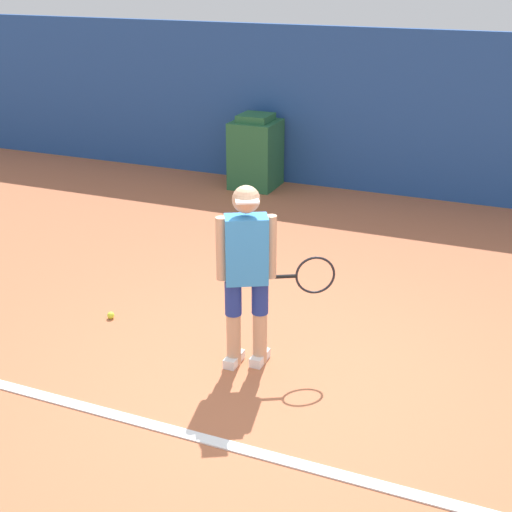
% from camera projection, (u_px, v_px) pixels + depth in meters
% --- Properties ---
extents(ground_plane, '(24.00, 24.00, 0.00)m').
position_uv_depth(ground_plane, '(268.00, 385.00, 5.73)').
color(ground_plane, '#B76642').
extents(back_wall, '(24.00, 0.10, 2.31)m').
position_uv_depth(back_wall, '(412.00, 116.00, 9.89)').
color(back_wall, '#234C99').
rests_on(back_wall, ground_plane).
extents(court_baseline, '(21.60, 0.10, 0.01)m').
position_uv_depth(court_baseline, '(224.00, 444.00, 5.02)').
color(court_baseline, white).
rests_on(court_baseline, ground_plane).
extents(tennis_player, '(0.87, 0.54, 1.57)m').
position_uv_depth(tennis_player, '(248.00, 269.00, 5.72)').
color(tennis_player, tan).
rests_on(tennis_player, ground_plane).
extents(tennis_ball, '(0.07, 0.07, 0.07)m').
position_uv_depth(tennis_ball, '(111.00, 315.00, 6.78)').
color(tennis_ball, '#D1E533').
rests_on(tennis_ball, ground_plane).
extents(covered_chair, '(0.65, 0.67, 1.09)m').
position_uv_depth(covered_chair, '(256.00, 153.00, 10.53)').
color(covered_chair, '#28663D').
rests_on(covered_chair, ground_plane).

